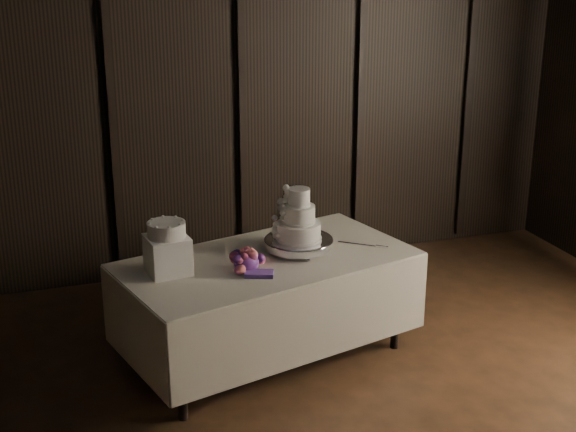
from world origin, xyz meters
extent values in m
cube|color=black|center=(0.00, 3.52, 1.50)|extent=(6.04, 0.04, 3.04)
cube|color=silver|center=(-0.31, 1.76, 0.76)|extent=(2.18, 1.50, 0.01)
cube|color=white|center=(-0.31, 1.76, 0.35)|extent=(2.00, 1.34, 0.71)
cylinder|color=silver|center=(-0.06, 1.82, 0.81)|extent=(0.56, 0.56, 0.09)
cylinder|color=white|center=(-0.06, 1.82, 0.91)|extent=(0.31, 0.31, 0.12)
cylinder|color=white|center=(-0.06, 1.82, 1.03)|extent=(0.22, 0.22, 0.12)
cylinder|color=white|center=(-0.06, 1.82, 1.16)|extent=(0.15, 0.15, 0.12)
cube|color=white|center=(-0.99, 1.73, 0.89)|extent=(0.29, 0.29, 0.25)
cylinder|color=white|center=(-0.99, 1.73, 1.06)|extent=(0.31, 0.31, 0.10)
cube|color=silver|center=(0.38, 1.81, 0.77)|extent=(0.30, 0.25, 0.01)
camera|label=1|loc=(-1.77, -3.10, 2.80)|focal=50.00mm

